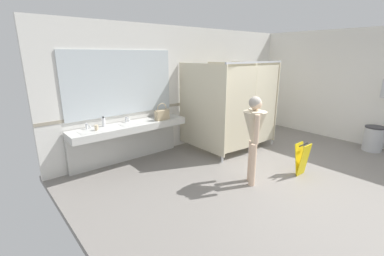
# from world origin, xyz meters

# --- Properties ---
(ground_plane) EXTENTS (7.03, 6.70, 0.10)m
(ground_plane) POSITION_xyz_m (0.00, 0.00, -0.05)
(ground_plane) COLOR gray
(wall_back) EXTENTS (7.03, 0.12, 2.85)m
(wall_back) POSITION_xyz_m (0.00, 3.11, 1.42)
(wall_back) COLOR silver
(wall_back) RESTS_ON ground_plane
(wall_side_right) EXTENTS (0.12, 6.70, 2.85)m
(wall_side_right) POSITION_xyz_m (3.28, 0.00, 1.42)
(wall_side_right) COLOR silver
(wall_side_right) RESTS_ON ground_plane
(wall_back_tile_band) EXTENTS (7.03, 0.01, 0.06)m
(wall_back_tile_band) POSITION_xyz_m (0.00, 3.05, 1.05)
(wall_back_tile_band) COLOR #9E937F
(wall_back_tile_band) RESTS_ON wall_back
(vanity_counter) EXTENTS (2.43, 0.54, 0.97)m
(vanity_counter) POSITION_xyz_m (-1.86, 2.85, 0.63)
(vanity_counter) COLOR silver
(vanity_counter) RESTS_ON ground_plane
(mirror_panel) EXTENTS (2.33, 0.02, 1.30)m
(mirror_panel) POSITION_xyz_m (-1.86, 3.04, 1.66)
(mirror_panel) COLOR silver
(mirror_panel) RESTS_ON wall_back
(bathroom_stalls) EXTENTS (1.89, 1.54, 2.08)m
(bathroom_stalls) POSITION_xyz_m (0.55, 2.08, 1.09)
(bathroom_stalls) COLOR beige
(bathroom_stalls) RESTS_ON ground_plane
(trash_bin) EXTENTS (0.43, 0.43, 0.59)m
(trash_bin) POSITION_xyz_m (2.91, -0.23, 0.30)
(trash_bin) COLOR #B7BABF
(trash_bin) RESTS_ON ground_plane
(person_standing) EXTENTS (0.57, 0.57, 1.56)m
(person_standing) POSITION_xyz_m (-0.65, 0.60, 0.98)
(person_standing) COLOR beige
(person_standing) RESTS_ON ground_plane
(handbag) EXTENTS (0.31, 0.12, 0.37)m
(handbag) POSITION_xyz_m (-1.17, 2.63, 0.98)
(handbag) COLOR tan
(handbag) RESTS_ON vanity_counter
(soap_dispenser) EXTENTS (0.07, 0.07, 0.20)m
(soap_dispenser) POSITION_xyz_m (-2.34, 2.92, 0.95)
(soap_dispenser) COLOR white
(soap_dispenser) RESTS_ON vanity_counter
(paper_cup) EXTENTS (0.07, 0.07, 0.11)m
(paper_cup) POSITION_xyz_m (-2.56, 2.72, 0.91)
(paper_cup) COLOR beige
(paper_cup) RESTS_ON vanity_counter
(wet_floor_sign) EXTENTS (0.28, 0.19, 0.62)m
(wet_floor_sign) POSITION_xyz_m (0.34, 0.19, 0.32)
(wet_floor_sign) COLOR yellow
(wet_floor_sign) RESTS_ON ground_plane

